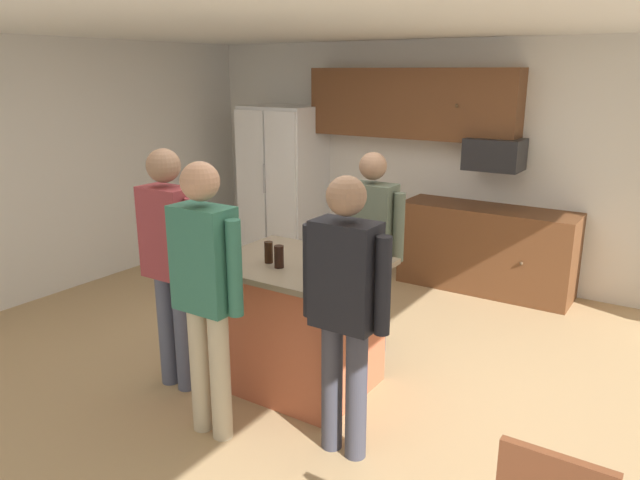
# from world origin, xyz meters

# --- Properties ---
(floor) EXTENTS (7.04, 7.04, 0.00)m
(floor) POSITION_xyz_m (0.00, 0.00, 0.00)
(floor) COLOR tan
(floor) RESTS_ON ground
(ceiling) EXTENTS (7.04, 7.04, 0.00)m
(ceiling) POSITION_xyz_m (0.00, 0.00, 2.60)
(ceiling) COLOR white
(back_wall) EXTENTS (6.40, 0.10, 2.60)m
(back_wall) POSITION_xyz_m (0.00, 2.80, 1.30)
(back_wall) COLOR silver
(back_wall) RESTS_ON ground
(side_wall_left) EXTENTS (0.10, 5.60, 2.60)m
(side_wall_left) POSITION_xyz_m (-3.20, 0.00, 1.30)
(side_wall_left) COLOR silver
(side_wall_left) RESTS_ON ground
(cabinet_run_upper) EXTENTS (2.40, 0.38, 0.75)m
(cabinet_run_upper) POSITION_xyz_m (-0.40, 2.60, 1.93)
(cabinet_run_upper) COLOR brown
(cabinet_run_lower) EXTENTS (1.80, 0.63, 0.90)m
(cabinet_run_lower) POSITION_xyz_m (0.60, 2.48, 0.45)
(cabinet_run_lower) COLOR brown
(cabinet_run_lower) RESTS_ON ground
(refrigerator) EXTENTS (0.92, 0.76, 1.86)m
(refrigerator) POSITION_xyz_m (-2.00, 2.38, 0.93)
(refrigerator) COLOR white
(refrigerator) RESTS_ON ground
(microwave_over_range) EXTENTS (0.56, 0.40, 0.32)m
(microwave_over_range) POSITION_xyz_m (0.60, 2.50, 1.45)
(microwave_over_range) COLOR black
(kitchen_island) EXTENTS (1.17, 0.95, 0.96)m
(kitchen_island) POSITION_xyz_m (0.10, -0.28, 0.49)
(kitchen_island) COLOR #AD5638
(kitchen_island) RESTS_ON ground
(person_guest_right) EXTENTS (0.57, 0.23, 1.72)m
(person_guest_right) POSITION_xyz_m (0.81, -0.81, 1.00)
(person_guest_right) COLOR #383842
(person_guest_right) RESTS_ON ground
(person_guest_left) EXTENTS (0.57, 0.23, 1.77)m
(person_guest_left) POSITION_xyz_m (-0.64, -0.79, 1.03)
(person_guest_left) COLOR #4C5166
(person_guest_left) RESTS_ON ground
(person_elder_center) EXTENTS (0.57, 0.22, 1.66)m
(person_elder_center) POSITION_xyz_m (0.25, 0.53, 0.96)
(person_elder_center) COLOR #232D4C
(person_elder_center) RESTS_ON ground
(person_host_foreground) EXTENTS (0.57, 0.23, 1.77)m
(person_host_foreground) POSITION_xyz_m (-0.00, -1.10, 1.03)
(person_host_foreground) COLOR tan
(person_host_foreground) RESTS_ON ground
(glass_stout_tall) EXTENTS (0.07, 0.07, 0.16)m
(glass_stout_tall) POSITION_xyz_m (0.07, -0.45, 1.04)
(glass_stout_tall) COLOR black
(glass_stout_tall) RESTS_ON kitchen_island
(glass_dark_ale) EXTENTS (0.06, 0.06, 0.15)m
(glass_dark_ale) POSITION_xyz_m (-0.06, -0.41, 1.04)
(glass_dark_ale) COLOR black
(glass_dark_ale) RESTS_ON kitchen_island
(tumbler_amber) EXTENTS (0.07, 0.07, 0.16)m
(tumbler_amber) POSITION_xyz_m (0.32, -0.39, 1.04)
(tumbler_amber) COLOR black
(tumbler_amber) RESTS_ON kitchen_island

